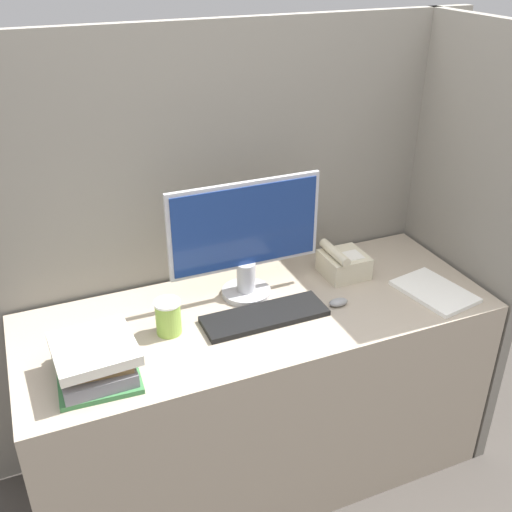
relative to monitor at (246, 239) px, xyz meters
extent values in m
cube|color=gray|center=(0.00, 0.23, -0.14)|extent=(2.07, 0.04, 1.69)
cube|color=gray|center=(0.87, -0.09, -0.14)|extent=(0.04, 0.70, 1.69)
cube|color=tan|center=(0.00, -0.12, -0.61)|extent=(1.67, 0.64, 0.76)
cylinder|color=#B7B7BC|center=(0.00, 0.00, -0.22)|extent=(0.18, 0.18, 0.02)
cylinder|color=#B7B7BC|center=(0.00, 0.00, -0.15)|extent=(0.07, 0.07, 0.11)
cube|color=#B7B7BC|center=(0.00, 0.00, 0.05)|extent=(0.56, 0.02, 0.32)
cube|color=navy|center=(0.00, -0.01, 0.05)|extent=(0.53, 0.01, 0.30)
cube|color=black|center=(-0.01, -0.17, -0.22)|extent=(0.44, 0.15, 0.02)
ellipsoid|color=gray|center=(0.27, -0.20, -0.21)|extent=(0.07, 0.04, 0.03)
cylinder|color=#8CB247|center=(-0.33, -0.12, -0.17)|extent=(0.08, 0.08, 0.11)
cylinder|color=white|center=(-0.33, -0.12, -0.11)|extent=(0.09, 0.09, 0.01)
cube|color=#38723F|center=(-0.59, -0.24, -0.22)|extent=(0.25, 0.30, 0.02)
cube|color=slate|center=(-0.59, -0.25, -0.19)|extent=(0.21, 0.26, 0.04)
cube|color=olive|center=(-0.58, -0.24, -0.15)|extent=(0.21, 0.24, 0.03)
cube|color=silver|center=(-0.59, -0.26, -0.12)|extent=(0.25, 0.25, 0.03)
cube|color=beige|center=(0.40, -0.01, -0.18)|extent=(0.16, 0.16, 0.09)
cube|color=white|center=(0.42, -0.03, -0.14)|extent=(0.07, 0.07, 0.00)
cylinder|color=beige|center=(0.36, -0.01, -0.12)|extent=(0.04, 0.18, 0.04)
cube|color=white|center=(0.64, -0.27, -0.22)|extent=(0.24, 0.31, 0.02)
camera|label=1|loc=(-0.70, -1.74, 0.95)|focal=42.00mm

